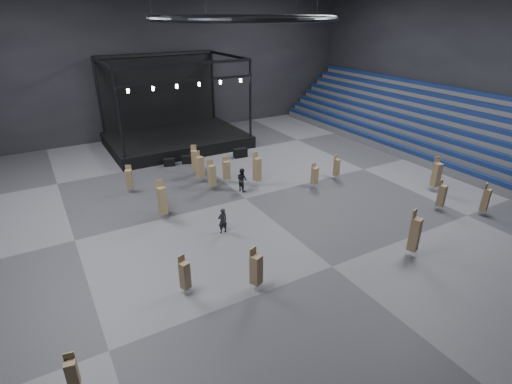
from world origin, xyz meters
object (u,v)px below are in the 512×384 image
chair_stack_5 (257,169)px  chair_stack_8 (226,169)px  chair_stack_12 (162,200)px  chair_stack_15 (337,167)px  man_center (223,221)px  chair_stack_4 (129,178)px  crew_member (242,180)px  chair_stack_9 (200,166)px  chair_stack_2 (185,275)px  chair_stack_6 (256,269)px  chair_stack_11 (442,195)px  flight_case_right (240,153)px  chair_stack_16 (194,160)px  stage (174,131)px  chair_stack_3 (486,199)px  chair_stack_0 (315,175)px  chair_stack_1 (72,373)px  chair_stack_14 (415,233)px  chair_stack_10 (436,174)px  flight_case_left (169,162)px  chair_stack_7 (212,175)px  chair_stack_13 (162,198)px

chair_stack_5 → chair_stack_8: 2.61m
chair_stack_12 → chair_stack_15: bearing=-7.4°
man_center → chair_stack_4: bearing=-71.7°
crew_member → chair_stack_9: bearing=21.4°
chair_stack_2 → chair_stack_8: (8.24, 11.95, 0.09)m
chair_stack_6 → chair_stack_11: chair_stack_6 is taller
chair_stack_9 → chair_stack_12: size_ratio=0.92×
chair_stack_4 → chair_stack_2: bearing=-71.4°
flight_case_right → chair_stack_2: (-12.34, -17.21, 0.73)m
chair_stack_16 → stage: bearing=102.2°
chair_stack_8 → chair_stack_9: chair_stack_9 is taller
stage → flight_case_right: 8.68m
chair_stack_3 → chair_stack_15: chair_stack_3 is taller
chair_stack_0 → chair_stack_1: size_ratio=1.12×
chair_stack_4 → chair_stack_12: chair_stack_12 is taller
chair_stack_0 → chair_stack_11: 9.61m
chair_stack_9 → chair_stack_14: chair_stack_14 is taller
chair_stack_5 → chair_stack_4: bearing=147.0°
chair_stack_0 → chair_stack_15: 2.80m
chair_stack_0 → chair_stack_10: (8.04, -5.42, 0.37)m
stage → flight_case_left: stage is taller
chair_stack_1 → chair_stack_3: chair_stack_3 is taller
chair_stack_1 → chair_stack_3: size_ratio=0.77×
chair_stack_4 → crew_member: size_ratio=1.16×
chair_stack_14 → chair_stack_10: bearing=12.3°
chair_stack_8 → chair_stack_12: bearing=-143.5°
flight_case_left → crew_member: size_ratio=0.55×
chair_stack_5 → flight_case_left: bearing=110.5°
chair_stack_4 → chair_stack_16: bearing=29.2°
chair_stack_15 → chair_stack_4: bearing=134.5°
chair_stack_0 → chair_stack_11: bearing=-60.5°
chair_stack_0 → chair_stack_8: (-5.88, 4.45, 0.14)m
chair_stack_11 → chair_stack_7: bearing=123.2°
flight_case_right → chair_stack_5: bearing=-106.8°
chair_stack_4 → man_center: (3.66, -9.59, -0.30)m
stage → chair_stack_13: bearing=-112.4°
chair_stack_5 → chair_stack_13: size_ratio=1.27×
flight_case_left → chair_stack_8: (2.87, -6.45, 0.90)m
chair_stack_2 → chair_stack_12: (1.58, 8.46, 0.33)m
flight_case_left → chair_stack_0: 14.00m
chair_stack_4 → chair_stack_10: 24.66m
chair_stack_0 → chair_stack_9: chair_stack_9 is taller
chair_stack_0 → stage: bearing=103.9°
chair_stack_9 → chair_stack_12: chair_stack_12 is taller
stage → flight_case_left: 7.01m
chair_stack_9 → chair_stack_11: (13.15, -13.77, -0.17)m
chair_stack_7 → chair_stack_9: (-0.17, 2.09, 0.06)m
flight_case_left → chair_stack_13: chair_stack_13 is taller
stage → chair_stack_11: bearing=-65.6°
chair_stack_10 → chair_stack_8: bearing=151.6°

